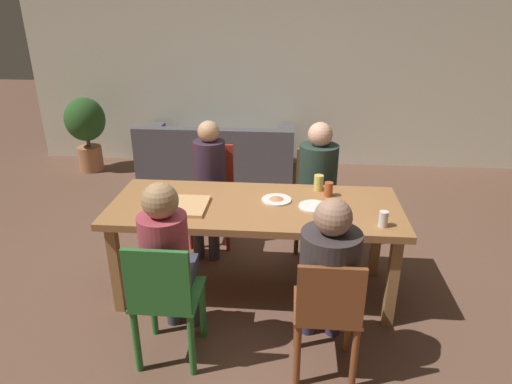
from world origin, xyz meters
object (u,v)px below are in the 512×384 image
chair_1 (165,299)px  dining_table (255,214)px  drinking_glass_0 (383,219)px  couch (218,156)px  chair_2 (327,314)px  chair_3 (316,194)px  drinking_glass_1 (329,189)px  pizza_box_0 (183,206)px  chair_0 (213,188)px  person_2 (328,269)px  plate_0 (277,199)px  person_0 (209,177)px  plate_1 (314,206)px  person_1 (168,255)px  drinking_glass_2 (319,183)px  person_3 (318,178)px  potted_plant (86,126)px

chair_1 → dining_table: bearing=59.8°
drinking_glass_0 → couch: bearing=119.3°
chair_2 → couch: 3.69m
chair_1 → chair_3: chair_3 is taller
chair_1 → drinking_glass_1: 1.50m
dining_table → pizza_box_0: size_ratio=6.05×
chair_2 → drinking_glass_0: (0.39, 0.58, 0.35)m
couch → chair_1: bearing=-85.8°
chair_0 → chair_2: size_ratio=1.08×
pizza_box_0 → drinking_glass_0: size_ratio=3.28×
person_2 → plate_0: size_ratio=5.15×
person_0 → pizza_box_0: size_ratio=3.34×
person_2 → chair_0: bearing=121.7°
dining_table → chair_0: size_ratio=2.34×
plate_0 → drinking_glass_1: (0.40, 0.12, 0.05)m
person_0 → plate_0: person_0 is taller
chair_0 → plate_1: chair_0 is taller
chair_0 → drinking_glass_0: bearing=-39.8°
person_1 → couch: size_ratio=0.60×
plate_0 → dining_table: bearing=-152.2°
chair_2 → couch: size_ratio=0.42×
pizza_box_0 → drinking_glass_2: (1.01, 0.41, 0.05)m
person_0 → plate_0: 0.90m
person_2 → person_1: bearing=177.3°
dining_table → plate_1: plate_1 is taller
person_2 → couch: bearing=110.3°
person_0 → person_3: bearing=1.2°
couch → person_3: bearing=-56.7°
chair_1 → chair_2: (0.98, -0.04, -0.01)m
chair_0 → chair_1: (0.00, -1.69, -0.04)m
person_0 → drinking_glass_0: (1.37, -0.99, 0.12)m
couch → drinking_glass_0: bearing=-60.7°
person_3 → couch: size_ratio=0.60×
person_3 → plate_1: size_ratio=5.35×
dining_table → couch: dining_table is taller
chair_0 → drinking_glass_1: chair_0 is taller
chair_1 → drinking_glass_1: bearing=44.8°
person_1 → potted_plant: size_ratio=1.21×
pizza_box_0 → potted_plant: bearing=126.0°
person_2 → dining_table: bearing=124.4°
person_2 → chair_1: bearing=-174.6°
chair_1 → person_2: bearing=5.4°
plate_0 → potted_plant: (-2.66, 2.54, -0.16)m
chair_1 → person_3: person_3 is taller
person_1 → couch: person_1 is taller
chair_2 → person_2: person_2 is taller
person_3 → couch: person_3 is taller
chair_2 → couch: bearing=109.6°
chair_0 → chair_3: size_ratio=1.04×
person_0 → drinking_glass_2: size_ratio=9.44×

